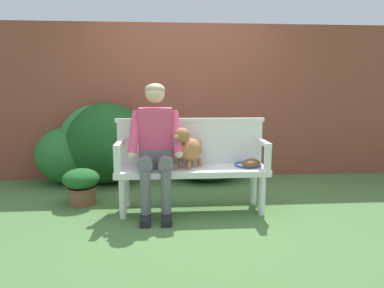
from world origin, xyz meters
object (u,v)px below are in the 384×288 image
object	(u,v)px
baseball_glove	(251,163)
dog_on_bench	(188,148)
tennis_racket	(249,164)
person_seated	(156,143)
potted_plant	(81,184)
garden_bench	(192,174)

from	to	relation	value
baseball_glove	dog_on_bench	bearing A→B (deg)	147.94
tennis_racket	baseball_glove	bearing A→B (deg)	-91.17
person_seated	baseball_glove	size ratio (longest dim) A/B	6.08
baseball_glove	person_seated	bearing A→B (deg)	148.89
person_seated	baseball_glove	bearing A→B (deg)	-1.43
person_seated	dog_on_bench	bearing A→B (deg)	0.45
person_seated	baseball_glove	xyz separation A→B (m)	(0.99, -0.02, -0.23)
baseball_glove	potted_plant	distance (m)	1.89
garden_bench	potted_plant	xyz separation A→B (m)	(-1.21, 0.32, -0.17)
garden_bench	person_seated	world-z (taller)	person_seated
person_seated	potted_plant	bearing A→B (deg)	158.73
tennis_racket	garden_bench	bearing A→B (deg)	-173.87
garden_bench	person_seated	xyz separation A→B (m)	(-0.37, -0.01, 0.34)
dog_on_bench	baseball_glove	world-z (taller)	dog_on_bench
person_seated	baseball_glove	world-z (taller)	person_seated
tennis_racket	baseball_glove	xyz separation A→B (m)	(-0.00, -0.10, 0.04)
person_seated	potted_plant	xyz separation A→B (m)	(-0.84, 0.33, -0.51)
person_seated	tennis_racket	bearing A→B (deg)	4.32
garden_bench	tennis_racket	world-z (taller)	tennis_racket
baseball_glove	potted_plant	bearing A→B (deg)	139.44
person_seated	dog_on_bench	distance (m)	0.34
person_seated	potted_plant	distance (m)	1.04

